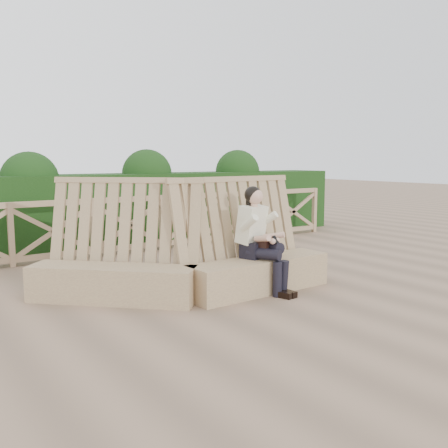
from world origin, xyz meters
TOP-DOWN VIEW (x-y plane):
  - ground at (0.00, 0.00)m, footprint 60.00×60.00m
  - bench at (-0.60, 0.30)m, footprint 3.86×2.11m
  - woman at (0.30, -0.11)m, footprint 0.52×0.92m
  - guardrail at (0.00, 3.50)m, footprint 10.10×0.09m
  - hedge at (0.00, 4.70)m, footprint 12.00×1.20m

SIDE VIEW (x-z plane):
  - ground at x=0.00m, z-range 0.00..0.00m
  - bench at x=-0.60m, z-range -0.40..1.20m
  - guardrail at x=0.00m, z-range 0.00..1.10m
  - hedge at x=0.00m, z-range 0.00..1.50m
  - woman at x=0.30m, z-range 0.05..1.50m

